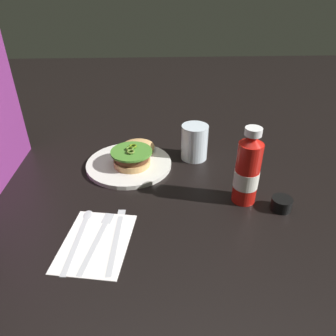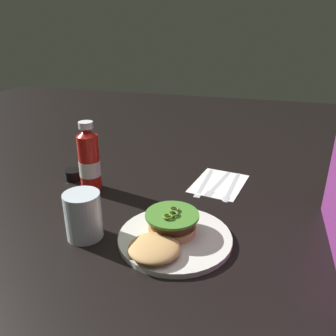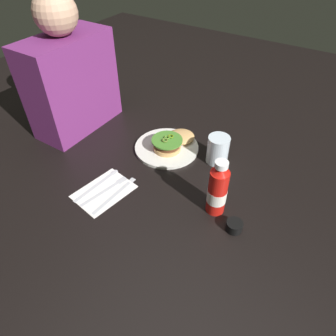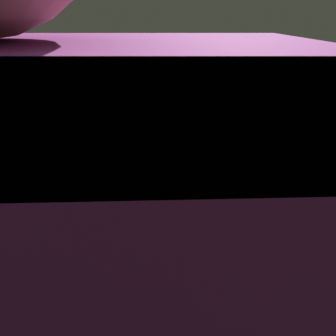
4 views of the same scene
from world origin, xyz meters
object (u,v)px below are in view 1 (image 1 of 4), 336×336
at_px(fork_utensil, 99,235).
at_px(spoon_utensil, 81,229).
at_px(dinner_plate, 129,164).
at_px(napkin, 96,242).
at_px(water_glass, 194,142).
at_px(burger_sandwich, 134,153).
at_px(ketchup_bottle, 247,171).
at_px(butter_knife, 117,234).
at_px(condiment_cup, 281,204).

xyz_separation_m(fork_utensil, spoon_utensil, (0.02, 0.04, 0.00)).
relative_size(dinner_plate, napkin, 1.33).
distance_m(napkin, fork_utensil, 0.02).
height_order(water_glass, fork_utensil, water_glass).
bearing_deg(burger_sandwich, spoon_utensil, 160.13).
distance_m(burger_sandwich, ketchup_bottle, 0.35).
bearing_deg(fork_utensil, ketchup_bottle, -71.73).
bearing_deg(dinner_plate, butter_knife, 178.07).
bearing_deg(napkin, ketchup_bottle, -69.26).
distance_m(burger_sandwich, spoon_utensil, 0.31).
height_order(dinner_plate, butter_knife, dinner_plate).
bearing_deg(fork_utensil, dinner_plate, -9.35).
relative_size(dinner_plate, spoon_utensil, 1.27).
distance_m(burger_sandwich, butter_knife, 0.31).
distance_m(dinner_plate, butter_knife, 0.29).
xyz_separation_m(water_glass, fork_utensil, (-0.34, 0.25, -0.05)).
height_order(butter_knife, fork_utensil, same).
distance_m(burger_sandwich, condiment_cup, 0.44).
height_order(dinner_plate, fork_utensil, dinner_plate).
bearing_deg(spoon_utensil, fork_utensil, -113.54).
height_order(butter_knife, spoon_utensil, same).
xyz_separation_m(ketchup_bottle, napkin, (-0.13, 0.35, -0.09)).
relative_size(burger_sandwich, fork_utensil, 1.07).
distance_m(dinner_plate, ketchup_bottle, 0.36).
bearing_deg(burger_sandwich, ketchup_bottle, -124.96).
distance_m(dinner_plate, water_glass, 0.21).
xyz_separation_m(dinner_plate, fork_utensil, (-0.29, 0.05, -0.00)).
bearing_deg(fork_utensil, butter_knife, -89.31).
height_order(ketchup_bottle, fork_utensil, ketchup_bottle).
xyz_separation_m(burger_sandwich, spoon_utensil, (-0.29, 0.11, -0.03)).
relative_size(burger_sandwich, ketchup_bottle, 0.99).
xyz_separation_m(water_glass, napkin, (-0.35, 0.25, -0.05)).
xyz_separation_m(burger_sandwich, fork_utensil, (-0.31, 0.06, -0.03)).
bearing_deg(ketchup_bottle, butter_knife, 110.30).
height_order(water_glass, napkin, water_glass).
height_order(burger_sandwich, condiment_cup, burger_sandwich).
xyz_separation_m(water_glass, spoon_utensil, (-0.32, 0.29, -0.05)).
relative_size(condiment_cup, spoon_utensil, 0.25).
distance_m(dinner_plate, napkin, 0.32).
xyz_separation_m(water_glass, condiment_cup, (-0.26, -0.18, -0.04)).
xyz_separation_m(condiment_cup, napkin, (-0.09, 0.43, -0.01)).
bearing_deg(water_glass, condiment_cup, -144.94).
bearing_deg(condiment_cup, dinner_plate, 60.04).
bearing_deg(napkin, water_glass, -35.38).
bearing_deg(water_glass, burger_sandwich, 97.00).
bearing_deg(spoon_utensil, burger_sandwich, -19.87).
relative_size(condiment_cup, butter_knife, 0.25).
bearing_deg(butter_knife, dinner_plate, -1.93).
bearing_deg(napkin, dinner_plate, -9.52).
bearing_deg(dinner_plate, burger_sandwich, -40.48).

